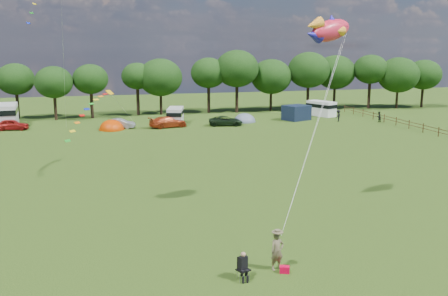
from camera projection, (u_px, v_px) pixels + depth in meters
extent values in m
plane|color=black|center=(260.00, 247.00, 27.65)|extent=(180.00, 180.00, 0.00)
cylinder|color=black|center=(18.00, 106.00, 75.80)|extent=(0.47, 0.47, 3.90)
ellipsoid|color=black|center=(15.00, 79.00, 74.99)|extent=(5.58, 5.58, 4.74)
cylinder|color=black|center=(55.00, 108.00, 74.33)|extent=(0.44, 0.44, 3.56)
ellipsoid|color=black|center=(54.00, 82.00, 73.55)|extent=(5.56, 5.56, 4.73)
cylinder|color=black|center=(92.00, 105.00, 76.49)|extent=(0.47, 0.47, 3.95)
ellipsoid|color=black|center=(90.00, 79.00, 75.68)|extent=(5.33, 5.33, 4.53)
cylinder|color=black|center=(138.00, 101.00, 79.90)|extent=(0.50, 0.50, 4.33)
ellipsoid|color=black|center=(137.00, 76.00, 79.09)|extent=(4.95, 4.95, 4.21)
cylinder|color=black|center=(161.00, 104.00, 80.45)|extent=(0.43, 0.43, 3.31)
ellipsoid|color=black|center=(160.00, 77.00, 79.58)|extent=(7.03, 7.03, 5.98)
cylinder|color=black|center=(209.00, 100.00, 82.50)|extent=(0.50, 0.50, 4.36)
ellipsoid|color=black|center=(209.00, 73.00, 81.62)|extent=(5.84, 5.84, 4.97)
cylinder|color=black|center=(237.00, 99.00, 82.77)|extent=(0.51, 0.51, 4.55)
ellipsoid|color=black|center=(237.00, 69.00, 81.77)|extent=(7.15, 7.15, 6.08)
cylinder|color=black|center=(271.00, 101.00, 85.09)|extent=(0.42, 0.42, 3.21)
ellipsoid|color=black|center=(271.00, 77.00, 84.25)|extent=(6.90, 6.90, 5.86)
cylinder|color=black|center=(308.00, 98.00, 85.95)|extent=(0.48, 0.48, 4.17)
ellipsoid|color=black|center=(309.00, 70.00, 84.99)|extent=(7.16, 7.16, 6.09)
cylinder|color=black|center=(334.00, 97.00, 89.28)|extent=(0.45, 0.45, 3.66)
ellipsoid|color=black|center=(335.00, 72.00, 88.38)|extent=(7.05, 7.05, 5.99)
cylinder|color=black|center=(369.00, 95.00, 88.12)|extent=(0.52, 0.52, 4.65)
ellipsoid|color=black|center=(371.00, 69.00, 87.20)|extent=(5.96, 5.96, 5.06)
cylinder|color=black|center=(397.00, 99.00, 88.16)|extent=(0.42, 0.42, 3.19)
ellipsoid|color=black|center=(398.00, 75.00, 87.30)|extent=(7.23, 7.23, 6.14)
cylinder|color=black|center=(422.00, 98.00, 89.82)|extent=(0.44, 0.44, 3.52)
ellipsoid|color=black|center=(424.00, 75.00, 89.00)|extent=(6.22, 6.22, 5.28)
cylinder|color=#472D19|center=(439.00, 132.00, 60.94)|extent=(0.12, 0.12, 1.20)
cylinder|color=#472D19|center=(447.00, 131.00, 59.45)|extent=(0.08, 3.00, 0.08)
cylinder|color=#472D19|center=(447.00, 134.00, 59.53)|extent=(0.08, 3.00, 0.08)
cylinder|color=#472D19|center=(423.00, 128.00, 63.79)|extent=(0.12, 0.12, 1.20)
cylinder|color=#472D19|center=(431.00, 127.00, 62.29)|extent=(0.08, 3.00, 0.08)
cylinder|color=#472D19|center=(431.00, 130.00, 62.38)|extent=(0.08, 3.00, 0.08)
cylinder|color=#472D19|center=(409.00, 124.00, 66.63)|extent=(0.12, 0.12, 1.20)
cylinder|color=#472D19|center=(416.00, 124.00, 65.14)|extent=(0.08, 3.00, 0.08)
cylinder|color=#472D19|center=(416.00, 127.00, 65.22)|extent=(0.08, 3.00, 0.08)
cylinder|color=#472D19|center=(396.00, 121.00, 69.48)|extent=(0.12, 0.12, 1.20)
cylinder|color=#472D19|center=(403.00, 120.00, 67.99)|extent=(0.08, 3.00, 0.08)
cylinder|color=#472D19|center=(402.00, 123.00, 68.07)|extent=(0.08, 3.00, 0.08)
cylinder|color=#472D19|center=(384.00, 118.00, 72.33)|extent=(0.12, 0.12, 1.20)
cylinder|color=#472D19|center=(390.00, 117.00, 70.83)|extent=(0.08, 3.00, 0.08)
cylinder|color=#472D19|center=(390.00, 120.00, 70.91)|extent=(0.08, 3.00, 0.08)
cylinder|color=#472D19|center=(373.00, 115.00, 75.17)|extent=(0.12, 0.12, 1.20)
cylinder|color=#472D19|center=(379.00, 114.00, 73.68)|extent=(0.08, 3.00, 0.08)
cylinder|color=#472D19|center=(379.00, 117.00, 73.76)|extent=(0.08, 3.00, 0.08)
cylinder|color=#472D19|center=(363.00, 113.00, 78.02)|extent=(0.12, 0.12, 1.20)
cylinder|color=#472D19|center=(368.00, 112.00, 76.53)|extent=(0.08, 3.00, 0.08)
cylinder|color=#472D19|center=(368.00, 115.00, 76.61)|extent=(0.08, 3.00, 0.08)
cylinder|color=#472D19|center=(354.00, 111.00, 80.86)|extent=(0.12, 0.12, 1.20)
cylinder|color=#472D19|center=(358.00, 110.00, 79.37)|extent=(0.08, 3.00, 0.08)
cylinder|color=#472D19|center=(358.00, 112.00, 79.45)|extent=(0.08, 3.00, 0.08)
cylinder|color=#472D19|center=(345.00, 108.00, 83.71)|extent=(0.12, 0.12, 1.20)
cylinder|color=#472D19|center=(349.00, 107.00, 82.22)|extent=(0.08, 3.00, 0.08)
cylinder|color=#472D19|center=(349.00, 110.00, 82.30)|extent=(0.08, 3.00, 0.08)
imported|color=maroon|center=(12.00, 125.00, 65.65)|extent=(4.50, 2.17, 1.45)
imported|color=gray|center=(120.00, 124.00, 67.08)|extent=(3.95, 2.47, 1.31)
imported|color=#A23413|center=(168.00, 122.00, 67.78)|extent=(5.33, 3.19, 1.49)
imported|color=black|center=(226.00, 121.00, 69.35)|extent=(5.12, 3.06, 1.31)
cube|color=silver|center=(7.00, 115.00, 68.95)|extent=(3.07, 6.24, 3.02)
cube|color=black|center=(7.00, 111.00, 68.83)|extent=(3.13, 6.36, 0.72)
cylinder|color=black|center=(7.00, 125.00, 67.41)|extent=(0.87, 0.38, 0.85)
cylinder|color=black|center=(9.00, 121.00, 70.93)|extent=(0.87, 0.38, 0.85)
cube|color=silver|center=(175.00, 116.00, 70.39)|extent=(3.10, 5.05, 2.35)
cube|color=black|center=(175.00, 113.00, 70.30)|extent=(3.16, 5.15, 0.56)
cylinder|color=black|center=(175.00, 124.00, 69.11)|extent=(0.70, 0.40, 0.66)
cylinder|color=black|center=(176.00, 120.00, 72.02)|extent=(0.70, 0.40, 0.66)
cube|color=white|center=(321.00, 108.00, 78.94)|extent=(3.63, 5.08, 2.34)
cube|color=black|center=(321.00, 105.00, 78.84)|extent=(3.70, 5.19, 0.55)
cylinder|color=black|center=(328.00, 115.00, 77.95)|extent=(0.70, 0.48, 0.66)
cylinder|color=black|center=(314.00, 113.00, 80.26)|extent=(0.70, 0.48, 0.66)
ellipsoid|color=#BB3200|center=(112.00, 129.00, 66.14)|extent=(3.18, 3.66, 2.61)
cylinder|color=#BB3200|center=(112.00, 129.00, 66.14)|extent=(3.34, 3.34, 0.08)
ellipsoid|color=slate|center=(245.00, 122.00, 73.01)|extent=(3.12, 3.59, 2.44)
cylinder|color=slate|center=(245.00, 121.00, 73.00)|extent=(3.28, 3.28, 0.08)
cube|color=#131D34|center=(296.00, 113.00, 74.52)|extent=(4.35, 3.98, 2.21)
imported|color=brown|center=(277.00, 251.00, 24.64)|extent=(0.78, 0.58, 1.95)
cylinder|color=#99999E|center=(240.00, 278.00, 23.42)|extent=(0.02, 0.02, 0.50)
cylinder|color=#99999E|center=(249.00, 276.00, 23.54)|extent=(0.02, 0.02, 0.50)
cylinder|color=#99999E|center=(237.00, 273.00, 23.88)|extent=(0.02, 0.02, 0.50)
cylinder|color=#99999E|center=(247.00, 272.00, 23.99)|extent=(0.02, 0.02, 0.50)
cube|color=black|center=(243.00, 270.00, 23.66)|extent=(0.74, 0.72, 0.05)
cube|color=black|center=(242.00, 261.00, 23.84)|extent=(0.54, 0.28, 0.60)
cube|color=black|center=(243.00, 263.00, 23.63)|extent=(0.48, 0.41, 0.63)
sphere|color=tan|center=(243.00, 254.00, 23.52)|extent=(0.24, 0.24, 0.24)
cube|color=red|center=(285.00, 269.00, 24.45)|extent=(0.56, 0.47, 0.34)
ellipsoid|color=red|center=(330.00, 30.00, 31.55)|extent=(3.61, 2.33, 1.96)
ellipsoid|color=yellow|center=(330.00, 33.00, 31.58)|extent=(2.26, 1.44, 1.07)
cone|color=#FF9F29|center=(314.00, 25.00, 30.68)|extent=(1.42, 1.21, 1.03)
cone|color=#2118B6|center=(313.00, 35.00, 30.80)|extent=(1.42, 1.21, 1.03)
cone|color=#2118B6|center=(332.00, 20.00, 31.48)|extent=(0.97, 1.06, 0.87)
sphere|color=white|center=(339.00, 28.00, 32.45)|extent=(0.33, 0.33, 0.33)
sphere|color=black|center=(340.00, 28.00, 32.53)|extent=(0.16, 0.16, 0.16)
cube|color=yellow|center=(35.00, 4.00, 44.98)|extent=(0.37, 0.51, 0.15)
cube|color=#198C1E|center=(32.00, 13.00, 44.61)|extent=(0.37, 0.51, 0.15)
cube|color=#0C1EB2|center=(28.00, 23.00, 44.26)|extent=(0.36, 0.50, 0.16)
cube|color=#DCA20B|center=(110.00, 92.00, 44.96)|extent=(0.80, 0.81, 0.38)
cube|color=red|center=(105.00, 94.00, 44.45)|extent=(0.55, 0.57, 0.11)
cube|color=orange|center=(101.00, 96.00, 43.96)|extent=(0.54, 0.57, 0.12)
cube|color=yellow|center=(96.00, 100.00, 43.48)|extent=(0.54, 0.56, 0.13)
cube|color=#198C1E|center=(91.00, 104.00, 43.02)|extent=(0.54, 0.56, 0.14)
cube|color=#0C1EB2|center=(87.00, 109.00, 42.57)|extent=(0.53, 0.56, 0.15)
cube|color=red|center=(82.00, 115.00, 42.14)|extent=(0.53, 0.55, 0.15)
cube|color=orange|center=(77.00, 123.00, 41.72)|extent=(0.53, 0.55, 0.16)
cube|color=yellow|center=(73.00, 131.00, 41.32)|extent=(0.52, 0.55, 0.17)
cube|color=#198C1E|center=(68.00, 141.00, 40.94)|extent=(0.52, 0.54, 0.18)
imported|color=black|center=(379.00, 117.00, 72.61)|extent=(0.86, 0.68, 1.54)
imported|color=black|center=(338.00, 116.00, 73.08)|extent=(1.20, 1.10, 1.73)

